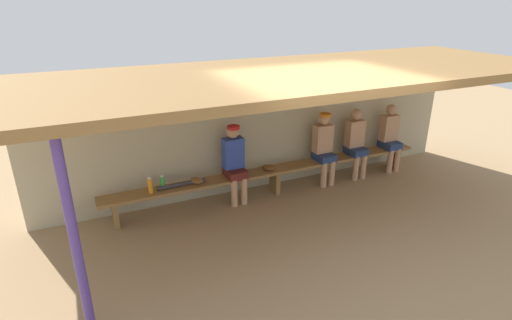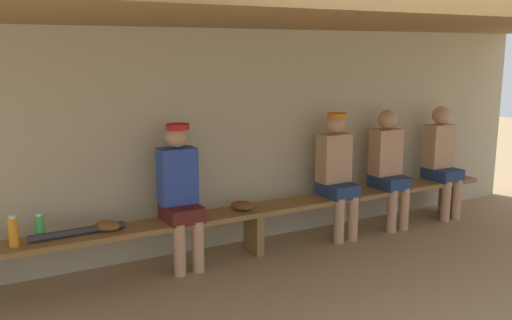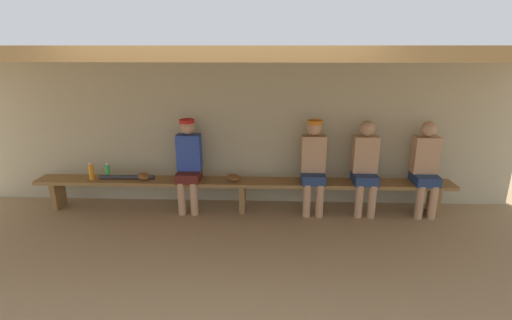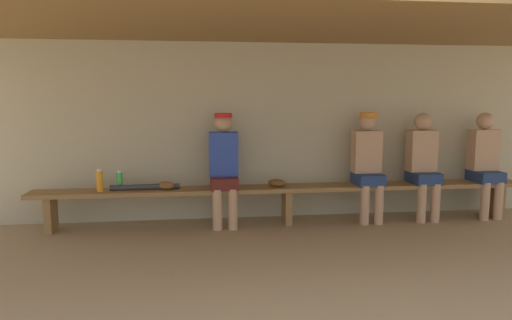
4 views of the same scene
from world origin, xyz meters
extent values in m
plane|color=#9E7F59|center=(0.00, 0.00, 0.00)|extent=(24.00, 24.00, 0.00)
cube|color=#B7AD8C|center=(0.00, 2.00, 1.10)|extent=(8.00, 0.20, 2.20)
cube|color=olive|center=(0.00, 0.70, 2.26)|extent=(8.00, 2.80, 0.12)
cube|color=olive|center=(0.00, 1.55, 0.43)|extent=(6.00, 0.36, 0.05)
cube|color=olive|center=(0.00, 1.55, 0.21)|extent=(0.08, 0.29, 0.41)
cube|color=olive|center=(2.75, 1.55, 0.21)|extent=(0.08, 0.29, 0.41)
cube|color=navy|center=(1.01, 1.53, 0.53)|extent=(0.32, 0.40, 0.14)
cylinder|color=tan|center=(0.92, 1.37, 0.24)|extent=(0.11, 0.11, 0.48)
cylinder|color=tan|center=(1.10, 1.37, 0.24)|extent=(0.11, 0.11, 0.48)
cube|color=tan|center=(1.01, 1.61, 0.86)|extent=(0.34, 0.20, 0.52)
sphere|color=tan|center=(1.01, 1.61, 1.23)|extent=(0.21, 0.21, 0.21)
cylinder|color=orange|center=(1.01, 1.57, 1.32)|extent=(0.21, 0.21, 0.05)
cube|color=navy|center=(1.74, 1.53, 0.53)|extent=(0.32, 0.40, 0.14)
cylinder|color=tan|center=(1.65, 1.37, 0.24)|extent=(0.11, 0.11, 0.48)
cylinder|color=tan|center=(1.83, 1.37, 0.24)|extent=(0.11, 0.11, 0.48)
cube|color=tan|center=(1.74, 1.61, 0.86)|extent=(0.34, 0.20, 0.52)
sphere|color=tan|center=(1.74, 1.61, 1.23)|extent=(0.21, 0.21, 0.21)
cube|color=navy|center=(2.57, 1.53, 0.53)|extent=(0.32, 0.40, 0.14)
cylinder|color=tan|center=(2.48, 1.37, 0.24)|extent=(0.11, 0.11, 0.48)
cylinder|color=tan|center=(2.66, 1.37, 0.24)|extent=(0.11, 0.11, 0.48)
cube|color=tan|center=(2.57, 1.61, 0.86)|extent=(0.34, 0.20, 0.52)
sphere|color=tan|center=(2.57, 1.61, 1.23)|extent=(0.21, 0.21, 0.21)
cube|color=#591E19|center=(-0.77, 1.53, 0.53)|extent=(0.32, 0.40, 0.14)
cylinder|color=tan|center=(-0.86, 1.37, 0.24)|extent=(0.11, 0.11, 0.48)
cylinder|color=tan|center=(-0.68, 1.37, 0.24)|extent=(0.11, 0.11, 0.48)
cube|color=#2D47A5|center=(-0.77, 1.61, 0.86)|extent=(0.34, 0.20, 0.52)
sphere|color=tan|center=(-0.77, 1.61, 1.23)|extent=(0.21, 0.21, 0.21)
cylinder|color=red|center=(-0.77, 1.57, 1.32)|extent=(0.21, 0.21, 0.05)
cylinder|color=orange|center=(-2.19, 1.52, 0.58)|extent=(0.08, 0.08, 0.23)
cylinder|color=white|center=(-2.19, 1.52, 0.71)|extent=(0.05, 0.05, 0.02)
cylinder|color=green|center=(-1.98, 1.59, 0.56)|extent=(0.07, 0.07, 0.20)
cylinder|color=white|center=(-1.98, 1.59, 0.67)|extent=(0.05, 0.05, 0.02)
ellipsoid|color=brown|center=(-1.44, 1.56, 0.51)|extent=(0.28, 0.29, 0.09)
ellipsoid|color=brown|center=(-0.13, 1.55, 0.51)|extent=(0.29, 0.29, 0.09)
cylinder|color=#333338|center=(-1.69, 1.55, 0.49)|extent=(0.80, 0.09, 0.07)
camera|label=1|loc=(-3.07, -4.32, 3.32)|focal=28.60mm
camera|label=2|loc=(-2.52, -3.07, 2.00)|focal=38.88mm
camera|label=3|loc=(0.39, -3.55, 2.31)|focal=26.42mm
camera|label=4|loc=(-1.09, -3.90, 1.53)|focal=32.69mm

